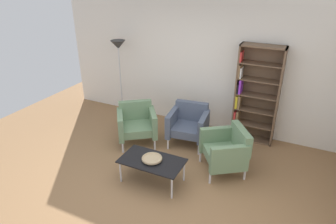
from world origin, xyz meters
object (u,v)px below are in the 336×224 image
at_px(coffee_table_low, 152,162).
at_px(armchair_spare_guest, 189,124).
at_px(decorative_bowl, 152,158).
at_px(armchair_corner_red, 137,123).
at_px(armchair_by_bookshelf, 227,149).
at_px(bookshelf_tall, 254,96).
at_px(floor_lamp_torchiere, 119,54).

distance_m(coffee_table_low, armchair_spare_guest, 1.37).
relative_size(coffee_table_low, armchair_spare_guest, 1.27).
distance_m(coffee_table_low, decorative_bowl, 0.07).
relative_size(armchair_corner_red, armchair_by_bookshelf, 1.00).
bearing_deg(armchair_corner_red, armchair_by_bookshelf, -40.81).
bearing_deg(armchair_corner_red, bookshelf_tall, -6.44).
distance_m(armchair_corner_red, armchair_by_bookshelf, 1.84).
height_order(decorative_bowl, floor_lamp_torchiere, floor_lamp_torchiere).
distance_m(decorative_bowl, floor_lamp_torchiere, 2.81).
bearing_deg(armchair_corner_red, coffee_table_low, -83.91).
height_order(coffee_table_low, floor_lamp_torchiere, floor_lamp_torchiere).
bearing_deg(floor_lamp_torchiere, coffee_table_low, -46.12).
relative_size(armchair_spare_guest, floor_lamp_torchiere, 0.45).
relative_size(armchair_corner_red, armchair_spare_guest, 1.20).
bearing_deg(decorative_bowl, floor_lamp_torchiere, 133.88).
distance_m(armchair_by_bookshelf, floor_lamp_torchiere, 3.17).
height_order(armchair_by_bookshelf, armchair_spare_guest, same).
height_order(bookshelf_tall, armchair_corner_red, bookshelf_tall).
xyz_separation_m(bookshelf_tall, armchair_corner_red, (-1.97, -1.10, -0.51)).
xyz_separation_m(bookshelf_tall, armchair_by_bookshelf, (-0.14, -1.27, -0.51)).
bearing_deg(armchair_spare_guest, bookshelf_tall, 26.73).
bearing_deg(armchair_spare_guest, coffee_table_low, -99.72).
bearing_deg(armchair_by_bookshelf, coffee_table_low, -85.61).
relative_size(bookshelf_tall, armchair_by_bookshelf, 2.01).
bearing_deg(decorative_bowl, armchair_spare_guest, 87.30).
bearing_deg(decorative_bowl, bookshelf_tall, 61.64).
distance_m(coffee_table_low, armchair_corner_red, 1.29).
xyz_separation_m(bookshelf_tall, decorative_bowl, (-1.11, -2.06, -0.49)).
bearing_deg(coffee_table_low, armchair_by_bookshelf, 39.28).
distance_m(armchair_by_bookshelf, armchair_spare_guest, 1.07).
xyz_separation_m(decorative_bowl, floor_lamp_torchiere, (-1.82, 1.89, 1.01)).
xyz_separation_m(coffee_table_low, decorative_bowl, (0.00, -0.00, 0.07)).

